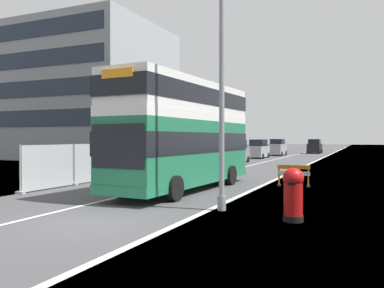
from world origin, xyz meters
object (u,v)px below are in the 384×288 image
(red_pillar_postbox, at_px, (293,192))
(car_receding_mid, at_px, (258,149))
(car_oncoming_near, at_px, (236,152))
(car_far_side, at_px, (315,147))
(car_receding_far, at_px, (278,148))
(lamppost_foreground, at_px, (222,85))
(double_decker_bus, at_px, (185,133))
(roadworks_barrier, at_px, (293,173))

(red_pillar_postbox, height_order, car_receding_mid, car_receding_mid)
(red_pillar_postbox, xyz_separation_m, car_oncoming_near, (-9.70, 24.93, 0.18))
(red_pillar_postbox, height_order, car_far_side, car_far_side)
(car_oncoming_near, height_order, car_receding_far, car_receding_far)
(car_far_side, bearing_deg, lamppost_foreground, -86.63)
(car_oncoming_near, bearing_deg, car_receding_far, 88.48)
(lamppost_foreground, relative_size, car_receding_mid, 2.00)
(car_receding_far, bearing_deg, lamppost_foreground, -80.76)
(double_decker_bus, bearing_deg, lamppost_foreground, -51.64)
(red_pillar_postbox, relative_size, car_receding_mid, 0.35)
(roadworks_barrier, relative_size, car_far_side, 0.36)
(car_receding_far, bearing_deg, car_receding_mid, -94.93)
(car_far_side, bearing_deg, car_oncoming_near, -98.76)
(double_decker_bus, distance_m, car_far_side, 47.04)
(roadworks_barrier, distance_m, car_far_side, 43.86)
(lamppost_foreground, bearing_deg, car_receding_far, 99.24)
(lamppost_foreground, xyz_separation_m, roadworks_barrier, (1.10, 7.59, -3.56))
(roadworks_barrier, height_order, car_receding_far, car_receding_far)
(lamppost_foreground, bearing_deg, car_far_side, 93.37)
(car_oncoming_near, bearing_deg, lamppost_foreground, -73.41)
(lamppost_foreground, height_order, car_far_side, lamppost_foreground)
(double_decker_bus, relative_size, lamppost_foreground, 1.16)
(roadworks_barrier, relative_size, car_receding_far, 0.36)
(lamppost_foreground, distance_m, red_pillar_postbox, 4.26)
(roadworks_barrier, height_order, car_oncoming_near, car_oncoming_near)
(car_receding_mid, bearing_deg, roadworks_barrier, -71.94)
(car_receding_mid, bearing_deg, double_decker_bus, -82.18)
(lamppost_foreground, distance_m, car_receding_mid, 34.63)
(double_decker_bus, xyz_separation_m, red_pillar_postbox, (5.86, -5.03, -1.83))
(double_decker_bus, xyz_separation_m, car_receding_far, (-3.38, 37.16, -1.62))
(lamppost_foreground, height_order, roadworks_barrier, lamppost_foreground)
(roadworks_barrier, xyz_separation_m, car_receding_far, (-7.84, 33.81, 0.40))
(roadworks_barrier, relative_size, car_oncoming_near, 0.41)
(car_receding_mid, xyz_separation_m, car_far_side, (4.39, 17.58, 0.00))
(double_decker_bus, relative_size, car_oncoming_near, 2.68)
(red_pillar_postbox, xyz_separation_m, roadworks_barrier, (-1.40, 8.37, -0.20))
(car_far_side, bearing_deg, car_receding_mid, -104.01)
(car_receding_mid, xyz_separation_m, car_receding_far, (0.67, 7.73, 0.03))
(roadworks_barrier, bearing_deg, double_decker_bus, -143.14)
(car_receding_far, bearing_deg, red_pillar_postbox, -77.65)
(car_oncoming_near, distance_m, car_receding_mid, 9.53)
(lamppost_foreground, xyz_separation_m, car_receding_far, (-6.74, 41.40, -3.16))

